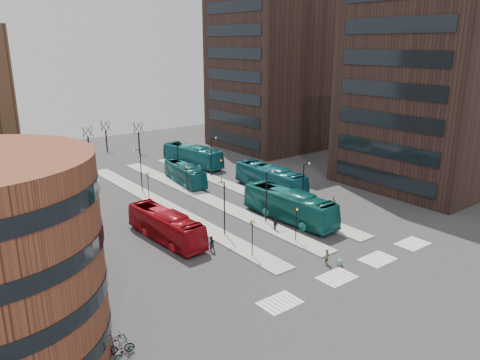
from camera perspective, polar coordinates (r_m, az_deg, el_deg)
ground at (r=42.77m, az=16.78°, el=-12.90°), size 160.00×160.00×0.00m
island_left at (r=61.11m, az=-8.98°, el=-3.23°), size 2.50×45.00×0.15m
island_mid at (r=64.02m, az=-4.29°, el=-2.14°), size 2.50×45.00×0.15m
island_right at (r=67.34m, az=-0.04°, el=-1.15°), size 2.50×45.00×0.15m
suitcase at (r=46.22m, az=12.06°, el=-9.82°), size 0.56×0.51×0.57m
red_bus at (r=50.81m, az=-9.03°, el=-5.51°), size 3.38×11.78×3.24m
teal_bus_a at (r=55.90m, az=6.03°, el=-3.10°), size 3.64×13.22×3.65m
teal_bus_b at (r=70.65m, az=-6.73°, el=0.77°), size 3.89×10.84×2.95m
teal_bus_c at (r=66.62m, az=3.72°, el=0.17°), size 3.31×12.97×3.60m
teal_bus_d at (r=80.54m, az=-5.82°, el=2.98°), size 4.80×13.01×3.54m
traveller at (r=45.93m, az=10.56°, el=-9.20°), size 0.67×0.55×1.58m
commuter_a at (r=47.88m, az=-3.56°, el=-7.78°), size 0.94×0.81×1.67m
commuter_b at (r=52.84m, az=4.33°, el=-5.36°), size 0.58×1.06×1.72m
commuter_c at (r=56.59m, az=4.12°, el=-3.87°), size 1.16×1.22×1.66m
bicycle_near at (r=34.43m, az=-13.93°, el=-19.70°), size 1.74×1.06×0.86m
bicycle_mid at (r=34.78m, az=-14.34°, el=-19.06°), size 1.92×1.12×1.11m
bicycle_far at (r=35.72m, az=-15.12°, el=-18.27°), size 1.80×0.81×0.91m
crosswalk_stripes at (r=46.08m, az=14.00°, el=-10.43°), size 22.35×2.40×0.01m
tower_near at (r=73.37m, az=22.43°, el=11.00°), size 20.12×20.00×30.00m
tower_far at (r=95.06m, az=4.11°, el=13.15°), size 20.12×20.00×30.00m
sign_poles at (r=57.63m, az=-0.80°, el=-1.79°), size 12.45×22.12×3.65m
lamp_posts at (r=61.74m, az=-2.83°, el=0.58°), size 14.04×20.24×6.12m
bare_trees at (r=91.77m, az=-15.40°, el=4.75°), size 10.97×8.14×5.90m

